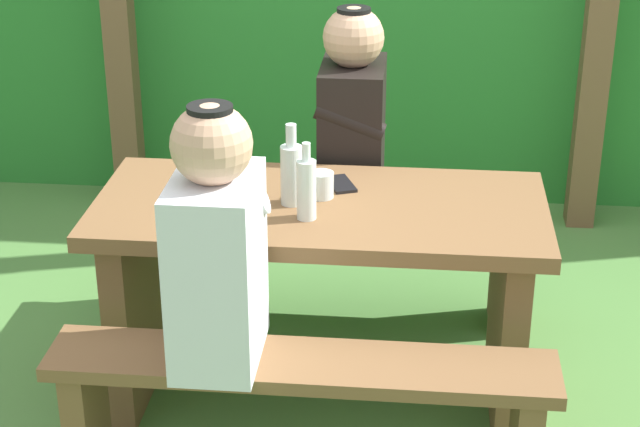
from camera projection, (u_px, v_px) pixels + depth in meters
ground_plane at (320, 393)px, 3.53m from camera, size 12.00×12.00×0.00m
picnic_table at (320, 266)px, 3.33m from camera, size 1.40×0.64×0.70m
bench_near at (301, 401)px, 2.91m from camera, size 1.40×0.24×0.47m
bench_far at (334, 236)px, 3.88m from camera, size 1.40×0.24×0.47m
person_white_shirt at (216, 246)px, 2.74m from camera, size 0.25×0.35×0.72m
person_black_coat at (352, 117)px, 3.68m from camera, size 0.25×0.35×0.72m
drinking_glass at (320, 185)px, 3.27m from camera, size 0.08×0.08×0.08m
bottle_left at (291, 172)px, 3.20m from camera, size 0.07×0.07×0.26m
bottle_right at (306, 188)px, 3.10m from camera, size 0.06×0.06×0.24m
cell_phone at (341, 184)px, 3.37m from camera, size 0.12×0.16×0.01m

